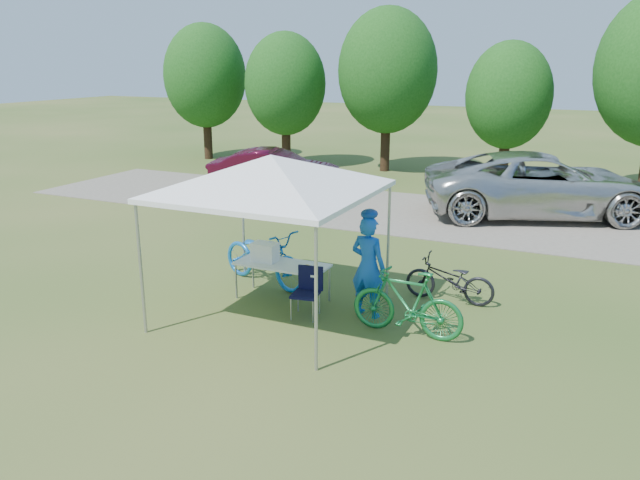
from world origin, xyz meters
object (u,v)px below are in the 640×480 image
(folding_chair, at_px, (308,287))
(sedan, at_px, (276,171))
(cyclist, at_px, (368,267))
(cooler, at_px, (265,252))
(bike_green, at_px, (407,303))
(bike_blue, at_px, (264,256))
(minivan, at_px, (541,185))
(bike_dark, at_px, (449,280))
(folding_table, at_px, (282,266))

(folding_chair, bearing_deg, sedan, 113.20)
(sedan, bearing_deg, cyclist, -160.15)
(cooler, distance_m, bike_green, 2.88)
(bike_blue, distance_m, minivan, 8.92)
(cyclist, distance_m, minivan, 8.68)
(bike_blue, height_order, bike_dark, bike_blue)
(bike_green, relative_size, sedan, 0.42)
(folding_chair, bearing_deg, cyclist, 16.00)
(cooler, distance_m, sedan, 9.20)
(cooler, relative_size, cyclist, 0.27)
(bike_dark, bearing_deg, cooler, -69.19)
(folding_table, height_order, bike_green, bike_green)
(bike_green, distance_m, minivan, 9.03)
(bike_green, bearing_deg, bike_blue, -108.01)
(bike_blue, bearing_deg, sedan, 44.35)
(bike_blue, bearing_deg, cooler, -130.92)
(folding_table, distance_m, bike_dark, 2.99)
(bike_green, bearing_deg, folding_chair, -91.00)
(folding_table, bearing_deg, cyclist, -0.73)
(folding_table, distance_m, minivan, 9.15)
(cyclist, height_order, bike_blue, cyclist)
(folding_chair, distance_m, bike_green, 1.75)
(folding_table, distance_m, bike_blue, 0.94)
(bike_green, xyz_separation_m, sedan, (-7.09, 8.65, 0.18))
(folding_table, relative_size, cyclist, 0.96)
(bike_blue, relative_size, sedan, 0.50)
(bike_dark, bearing_deg, minivan, 174.50)
(cooler, bearing_deg, bike_blue, 122.02)
(sedan, bearing_deg, bike_green, -158.24)
(bike_blue, bearing_deg, bike_dark, -63.70)
(cyclist, relative_size, bike_blue, 0.83)
(minivan, bearing_deg, bike_dark, 153.34)
(cooler, distance_m, minivan, 9.29)
(bike_dark, distance_m, minivan, 7.36)
(folding_table, height_order, sedan, sedan)
(minivan, relative_size, sedan, 1.47)
(folding_table, relative_size, folding_chair, 1.97)
(cyclist, bearing_deg, cooler, 10.57)
(folding_chair, height_order, minivan, minivan)
(cooler, xyz_separation_m, bike_dark, (3.09, 1.16, -0.44))
(cooler, relative_size, sedan, 0.11)
(cyclist, bearing_deg, bike_dark, -121.91)
(cooler, height_order, bike_green, bike_green)
(bike_dark, xyz_separation_m, minivan, (0.73, 7.30, 0.47))
(bike_blue, xyz_separation_m, minivan, (4.20, 7.87, 0.34))
(folding_table, xyz_separation_m, bike_green, (2.47, -0.50, -0.10))
(cyclist, xyz_separation_m, bike_blue, (-2.36, 0.62, -0.32))
(folding_table, height_order, minivan, minivan)
(cooler, bearing_deg, bike_green, -10.06)
(folding_table, bearing_deg, bike_green, -11.44)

